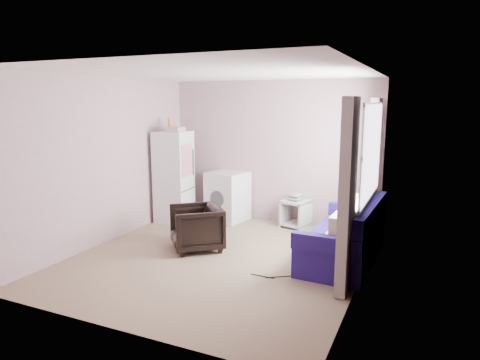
% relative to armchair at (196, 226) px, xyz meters
% --- Properties ---
extents(room, '(3.84, 4.24, 2.54)m').
position_rel_armchair_xyz_m(room, '(0.48, -0.17, 0.89)').
color(room, '#877058').
rests_on(room, ground).
extents(armchair, '(0.95, 0.95, 0.72)m').
position_rel_armchair_xyz_m(armchair, '(0.00, 0.00, 0.00)').
color(armchair, black).
rests_on(armchair, ground).
extents(fridge, '(0.60, 0.59, 1.84)m').
position_rel_armchair_xyz_m(fridge, '(-1.11, 1.14, 0.47)').
color(fridge, silver).
rests_on(fridge, ground).
extents(washing_machine, '(0.73, 0.73, 0.88)m').
position_rel_armchair_xyz_m(washing_machine, '(-0.28, 1.62, 0.10)').
color(washing_machine, silver).
rests_on(washing_machine, ground).
extents(side_table, '(0.52, 0.52, 0.58)m').
position_rel_armchair_xyz_m(side_table, '(0.99, 1.69, -0.09)').
color(side_table, '#A7A7A3').
rests_on(side_table, ground).
extents(sofa, '(0.91, 1.88, 0.83)m').
position_rel_armchair_xyz_m(sofa, '(2.09, 0.42, -0.06)').
color(sofa, navy).
rests_on(sofa, ground).
extents(window_dressing, '(0.17, 2.62, 2.18)m').
position_rel_armchair_xyz_m(window_dressing, '(2.24, 0.52, 0.75)').
color(window_dressing, white).
rests_on(window_dressing, ground).
extents(floor_cables, '(0.48, 0.19, 0.01)m').
position_rel_armchair_xyz_m(floor_cables, '(1.34, -0.51, -0.35)').
color(floor_cables, black).
rests_on(floor_cables, ground).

